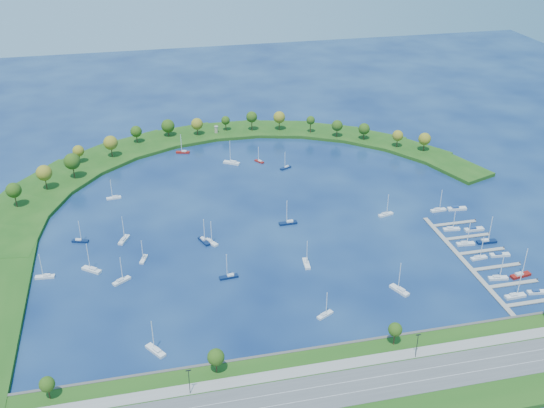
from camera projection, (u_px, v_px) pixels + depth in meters
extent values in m
plane|color=#081846|center=(265.00, 217.00, 318.41)|extent=(700.00, 700.00, 0.00)
cube|color=#1A4713|center=(343.00, 390.00, 211.22)|extent=(420.00, 42.00, 1.60)
cube|color=#474442|center=(324.00, 348.00, 229.69)|extent=(420.00, 1.20, 1.80)
cube|color=#515154|center=(343.00, 388.00, 210.81)|extent=(420.00, 16.00, 0.12)
cube|color=gray|center=(333.00, 366.00, 220.29)|extent=(420.00, 5.00, 0.12)
cube|color=silver|center=(345.00, 394.00, 208.63)|extent=(420.00, 0.15, 0.02)
cube|color=silver|center=(341.00, 383.00, 212.93)|extent=(420.00, 0.15, 0.02)
cylinder|color=#382314|center=(49.00, 393.00, 205.75)|extent=(0.56, 0.56, 4.90)
sphere|color=#274611|center=(47.00, 385.00, 204.11)|extent=(5.20, 5.20, 5.20)
cylinder|color=#382314|center=(216.00, 366.00, 216.43)|extent=(0.56, 0.56, 5.25)
sphere|color=#274611|center=(216.00, 358.00, 214.63)|extent=(6.00, 6.00, 6.00)
cylinder|color=#382314|center=(394.00, 338.00, 229.06)|extent=(0.56, 0.56, 5.60)
sphere|color=#274611|center=(395.00, 330.00, 227.26)|extent=(5.20, 5.20, 5.20)
cylinder|color=black|center=(189.00, 382.00, 206.47)|extent=(0.24, 0.24, 10.00)
cylinder|color=black|center=(417.00, 346.00, 222.12)|extent=(0.24, 0.24, 10.00)
cube|color=#1A4713|center=(0.00, 236.00, 299.86)|extent=(43.73, 48.72, 2.00)
cube|color=#1A4713|center=(25.00, 205.00, 327.05)|extent=(50.23, 54.30, 2.00)
cube|color=#1A4713|center=(58.00, 180.00, 353.21)|extent=(54.07, 56.09, 2.00)
cube|color=#1A4713|center=(97.00, 161.00, 376.83)|extent=(55.20, 54.07, 2.00)
cube|color=#1A4713|center=(140.00, 146.00, 396.54)|extent=(53.65, 48.47, 2.00)
cube|color=#1A4713|center=(184.00, 136.00, 411.20)|extent=(49.62, 39.75, 2.00)
cube|color=#1A4713|center=(230.00, 131.00, 419.97)|extent=(44.32, 29.96, 2.00)
cube|color=#1A4713|center=(276.00, 129.00, 422.33)|extent=(49.49, 38.05, 2.00)
cube|color=#1A4713|center=(322.00, 132.00, 418.15)|extent=(51.13, 44.12, 2.00)
cube|color=#1A4713|center=(367.00, 139.00, 407.67)|extent=(49.19, 47.96, 2.00)
cube|color=#1A4713|center=(411.00, 150.00, 391.50)|extent=(43.90, 49.49, 2.00)
cube|color=#1A4713|center=(453.00, 166.00, 370.57)|extent=(35.67, 48.74, 2.00)
cylinder|color=#382314|center=(16.00, 200.00, 321.53)|extent=(0.56, 0.56, 7.94)
sphere|color=#274611|center=(14.00, 190.00, 318.94)|extent=(7.83, 7.83, 7.83)
cylinder|color=#382314|center=(46.00, 183.00, 339.00)|extent=(0.56, 0.56, 8.18)
sphere|color=olive|center=(44.00, 173.00, 336.29)|extent=(8.52, 8.52, 8.52)
cylinder|color=#382314|center=(74.00, 171.00, 351.32)|extent=(0.56, 0.56, 8.49)
sphere|color=#274611|center=(72.00, 161.00, 348.48)|extent=(9.13, 9.13, 9.13)
cylinder|color=#382314|center=(79.00, 158.00, 370.58)|extent=(0.56, 0.56, 6.15)
sphere|color=olive|center=(78.00, 151.00, 368.51)|extent=(6.71, 6.71, 6.71)
cylinder|color=#382314|center=(112.00, 151.00, 377.82)|extent=(0.56, 0.56, 7.42)
sphere|color=olive|center=(111.00, 143.00, 375.28)|extent=(8.50, 8.50, 8.50)
cylinder|color=#382314|center=(137.00, 138.00, 397.79)|extent=(0.56, 0.56, 6.09)
sphere|color=#274611|center=(136.00, 131.00, 395.69)|extent=(7.20, 7.20, 7.20)
cylinder|color=#382314|center=(168.00, 132.00, 407.92)|extent=(0.56, 0.56, 5.20)
sphere|color=#274611|center=(168.00, 126.00, 405.90)|extent=(8.61, 8.61, 8.61)
cylinder|color=#382314|center=(197.00, 130.00, 409.51)|extent=(0.56, 0.56, 6.03)
sphere|color=olive|center=(197.00, 124.00, 407.39)|extent=(7.61, 7.61, 7.61)
cylinder|color=#382314|center=(226.00, 126.00, 416.26)|extent=(0.56, 0.56, 5.99)
sphere|color=#274611|center=(226.00, 120.00, 414.32)|extent=(5.71, 5.71, 5.71)
cylinder|color=#382314|center=(252.00, 125.00, 415.65)|extent=(0.56, 0.56, 8.11)
sphere|color=#274611|center=(252.00, 117.00, 413.07)|extent=(7.28, 7.28, 7.28)
cylinder|color=#382314|center=(279.00, 125.00, 416.68)|extent=(0.56, 0.56, 7.43)
sphere|color=olive|center=(279.00, 117.00, 414.21)|extent=(7.81, 7.81, 7.81)
cylinder|color=#382314|center=(310.00, 127.00, 412.53)|extent=(0.56, 0.56, 7.55)
sphere|color=#274611|center=(311.00, 120.00, 410.24)|extent=(5.56, 5.56, 5.56)
cylinder|color=#382314|center=(337.00, 132.00, 406.32)|extent=(0.56, 0.56, 6.32)
sphere|color=#274611|center=(337.00, 126.00, 404.17)|extent=(7.11, 7.11, 7.11)
cylinder|color=#382314|center=(364.00, 135.00, 402.80)|extent=(0.56, 0.56, 5.67)
sphere|color=#274611|center=(364.00, 129.00, 400.79)|extent=(7.27, 7.27, 7.27)
cylinder|color=#382314|center=(397.00, 142.00, 391.40)|extent=(0.56, 0.56, 6.28)
sphere|color=olive|center=(398.00, 136.00, 389.29)|extent=(6.78, 6.78, 6.78)
cylinder|color=#382314|center=(424.00, 146.00, 386.02)|extent=(0.56, 0.56, 6.37)
sphere|color=olive|center=(425.00, 139.00, 383.82)|extent=(7.61, 7.61, 7.61)
cylinder|color=gray|center=(216.00, 130.00, 413.12)|extent=(2.20, 2.20, 4.29)
cylinder|color=gray|center=(216.00, 126.00, 412.04)|extent=(2.60, 2.60, 0.30)
cube|color=gray|center=(465.00, 262.00, 280.96)|extent=(2.20, 82.00, 0.40)
cube|color=gray|center=(532.00, 302.00, 254.90)|extent=(22.00, 2.00, 0.40)
cube|color=gray|center=(514.00, 284.00, 266.27)|extent=(22.00, 2.00, 0.40)
cylinder|color=#382314|center=(537.00, 280.00, 268.29)|extent=(0.36, 0.36, 1.60)
cube|color=gray|center=(497.00, 267.00, 277.64)|extent=(22.00, 2.00, 0.40)
cylinder|color=#382314|center=(520.00, 263.00, 279.66)|extent=(0.36, 0.36, 1.60)
cube|color=gray|center=(482.00, 251.00, 289.01)|extent=(22.00, 2.00, 0.40)
cylinder|color=#382314|center=(504.00, 248.00, 291.03)|extent=(0.36, 0.36, 1.60)
cube|color=gray|center=(468.00, 237.00, 300.38)|extent=(22.00, 2.00, 0.40)
cylinder|color=#382314|center=(489.00, 234.00, 302.40)|extent=(0.36, 0.36, 1.60)
cube|color=gray|center=(455.00, 223.00, 311.75)|extent=(22.00, 2.00, 0.40)
cylinder|color=#382314|center=(475.00, 220.00, 313.77)|extent=(0.36, 0.36, 1.60)
cube|color=silver|center=(92.00, 270.00, 275.07)|extent=(8.84, 7.77, 1.11)
cube|color=silver|center=(93.00, 269.00, 274.28)|extent=(3.66, 3.43, 0.78)
cylinder|color=silver|center=(88.00, 256.00, 272.17)|extent=(0.32, 0.32, 12.46)
cube|color=#0A1A3F|center=(229.00, 277.00, 270.46)|extent=(8.30, 2.98, 0.98)
cube|color=silver|center=(231.00, 275.00, 270.29)|extent=(2.98, 1.84, 0.68)
cylinder|color=silver|center=(227.00, 265.00, 267.48)|extent=(0.32, 0.32, 10.98)
cube|color=silver|center=(232.00, 163.00, 375.18)|extent=(9.83, 7.79, 1.19)
cube|color=silver|center=(233.00, 162.00, 374.40)|extent=(3.98, 3.54, 0.83)
cylinder|color=silver|center=(230.00, 151.00, 372.00)|extent=(0.32, 0.32, 13.41)
cube|color=silver|center=(325.00, 315.00, 247.46)|extent=(7.43, 5.26, 0.88)
cube|color=silver|center=(324.00, 314.00, 246.69)|extent=(2.94, 2.47, 0.62)
cylinder|color=silver|center=(327.00, 303.00, 245.28)|extent=(0.32, 0.32, 9.89)
cube|color=silver|center=(399.00, 290.00, 261.74)|extent=(6.18, 9.51, 1.11)
cube|color=silver|center=(401.00, 289.00, 260.64)|extent=(2.99, 3.70, 0.78)
cylinder|color=silver|center=(400.00, 276.00, 259.07)|extent=(0.32, 0.32, 12.50)
cube|color=silver|center=(144.00, 259.00, 282.83)|extent=(4.20, 7.33, 0.85)
cube|color=silver|center=(144.00, 257.00, 283.11)|extent=(2.12, 2.79, 0.59)
cylinder|color=silver|center=(142.00, 250.00, 279.90)|extent=(0.32, 0.32, 9.55)
cube|color=maroon|center=(259.00, 161.00, 377.43)|extent=(5.24, 6.41, 0.78)
cube|color=silver|center=(260.00, 161.00, 376.73)|extent=(2.36, 2.61, 0.55)
cylinder|color=silver|center=(259.00, 154.00, 375.49)|extent=(0.32, 0.32, 8.82)
cube|color=maroon|center=(183.00, 152.00, 389.42)|extent=(8.62, 4.24, 1.00)
cube|color=silver|center=(184.00, 151.00, 389.01)|extent=(3.21, 2.27, 0.70)
cylinder|color=silver|center=(181.00, 143.00, 386.57)|extent=(0.32, 0.32, 11.21)
cube|color=#0A1A3F|center=(286.00, 168.00, 369.23)|extent=(7.32, 5.02, 0.86)
cube|color=silver|center=(287.00, 166.00, 369.29)|extent=(2.88, 2.39, 0.60)
cylinder|color=silver|center=(285.00, 160.00, 366.43)|extent=(0.32, 0.32, 9.69)
cube|color=#0A1A3F|center=(288.00, 223.00, 311.48)|extent=(9.03, 2.81, 1.07)
cube|color=silver|center=(290.00, 221.00, 311.25)|extent=(3.19, 1.86, 0.75)
cylinder|color=silver|center=(287.00, 212.00, 308.24)|extent=(0.32, 0.32, 12.08)
cube|color=silver|center=(114.00, 198.00, 335.45)|extent=(7.73, 2.79, 0.91)
cube|color=silver|center=(115.00, 196.00, 335.30)|extent=(2.77, 1.71, 0.64)
cylinder|color=silver|center=(111.00, 189.00, 332.68)|extent=(0.32, 0.32, 10.22)
cube|color=#0A1A3F|center=(204.00, 241.00, 296.44)|extent=(5.28, 8.82, 1.02)
cube|color=silver|center=(203.00, 239.00, 296.66)|extent=(2.63, 3.39, 0.72)
cylinder|color=silver|center=(204.00, 230.00, 293.00)|extent=(0.32, 0.32, 11.52)
cube|color=silver|center=(386.00, 215.00, 319.23)|extent=(8.32, 4.13, 0.96)
cube|color=silver|center=(385.00, 214.00, 318.53)|extent=(3.10, 2.21, 0.67)
cylinder|color=silver|center=(388.00, 204.00, 316.73)|extent=(0.32, 0.32, 10.82)
cube|color=#0A1A3F|center=(80.00, 241.00, 296.60)|extent=(7.97, 4.38, 0.92)
cube|color=silver|center=(78.00, 240.00, 296.29)|extent=(3.02, 2.25, 0.65)
cylinder|color=silver|center=(80.00, 231.00, 293.91)|extent=(0.32, 0.32, 10.37)
cube|color=silver|center=(45.00, 277.00, 270.51)|extent=(8.30, 3.02, 0.97)
cube|color=silver|center=(47.00, 275.00, 270.21)|extent=(2.98, 1.85, 0.68)
cylinder|color=silver|center=(41.00, 265.00, 267.64)|extent=(0.32, 0.32, 10.97)
cube|color=silver|center=(211.00, 242.00, 295.41)|extent=(6.24, 8.14, 0.98)
cube|color=silver|center=(210.00, 240.00, 295.53)|extent=(2.86, 3.27, 0.69)
cylinder|color=silver|center=(211.00, 232.00, 292.19)|extent=(0.32, 0.32, 11.02)
cube|color=silver|center=(122.00, 281.00, 267.82)|extent=(8.03, 6.44, 0.98)
cube|color=silver|center=(120.00, 280.00, 266.91)|extent=(3.26, 2.92, 0.68)
cylinder|color=silver|center=(121.00, 268.00, 265.44)|extent=(0.32, 0.32, 11.00)
cube|color=silver|center=(156.00, 351.00, 228.91)|extent=(7.28, 9.09, 1.11)
cube|color=silver|center=(157.00, 350.00, 227.91)|extent=(3.30, 3.68, 0.77)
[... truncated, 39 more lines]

